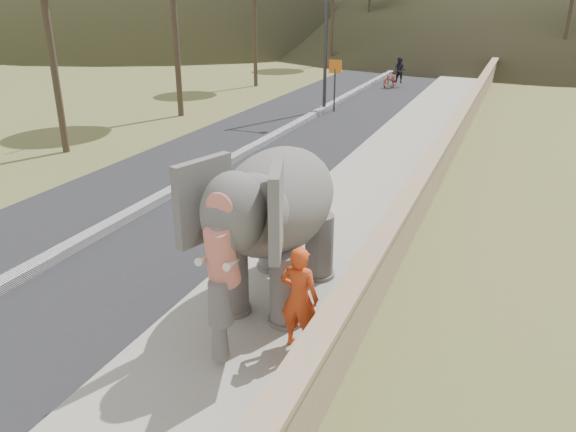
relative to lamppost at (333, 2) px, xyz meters
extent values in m
plane|color=olive|center=(4.69, -17.78, -4.87)|extent=(160.00, 160.00, 0.00)
cube|color=black|center=(-0.31, -7.78, -4.86)|extent=(7.00, 120.00, 0.03)
cube|color=black|center=(-0.31, -7.78, -4.76)|extent=(0.35, 120.00, 0.22)
cube|color=#9E9687|center=(4.69, -7.78, -4.80)|extent=(3.00, 120.00, 0.15)
cube|color=tan|center=(6.34, -7.78, -4.32)|extent=(0.30, 120.00, 1.10)
cylinder|color=#29292E|center=(-0.31, 0.00, -0.87)|extent=(0.16, 0.16, 8.00)
cylinder|color=#2D2D33|center=(0.19, -0.01, -3.87)|extent=(0.08, 0.08, 2.00)
cube|color=orange|center=(0.19, -0.01, -2.77)|extent=(0.60, 0.05, 0.60)
imported|color=#CC3F15|center=(5.64, -18.44, -3.88)|extent=(0.61, 0.40, 1.68)
imported|color=maroon|center=(0.96, 8.51, -4.40)|extent=(0.99, 1.89, 0.94)
imported|color=black|center=(1.45, 8.51, -3.87)|extent=(0.83, 0.71, 1.50)
camera|label=1|loc=(8.31, -25.35, 0.41)|focal=35.00mm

